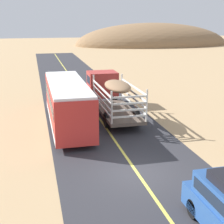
# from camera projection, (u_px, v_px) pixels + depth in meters

# --- Properties ---
(ground_plane) EXTENTS (240.00, 240.00, 0.00)m
(ground_plane) POSITION_uv_depth(u_px,v_px,m) (137.00, 173.00, 16.59)
(ground_plane) COLOR tan
(road_surface) EXTENTS (8.00, 120.00, 0.02)m
(road_surface) POSITION_uv_depth(u_px,v_px,m) (137.00, 172.00, 16.58)
(road_surface) COLOR #2D2D33
(road_surface) RESTS_ON ground
(road_centre_line) EXTENTS (0.16, 117.60, 0.00)m
(road_centre_line) POSITION_uv_depth(u_px,v_px,m) (137.00, 172.00, 16.58)
(road_centre_line) COLOR #D8CC4C
(road_centre_line) RESTS_ON road_surface
(livestock_truck) EXTENTS (2.53, 9.70, 3.02)m
(livestock_truck) POSITION_uv_depth(u_px,v_px,m) (108.00, 89.00, 27.43)
(livestock_truck) COLOR #B2332D
(livestock_truck) RESTS_ON road_surface
(bus) EXTENTS (2.54, 10.00, 3.21)m
(bus) POSITION_uv_depth(u_px,v_px,m) (68.00, 103.00, 23.17)
(bus) COLOR red
(bus) RESTS_ON road_surface
(distant_hill) EXTENTS (45.03, 25.30, 12.48)m
(distant_hill) POSITION_uv_depth(u_px,v_px,m) (152.00, 45.00, 95.87)
(distant_hill) COLOR olive
(distant_hill) RESTS_ON ground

